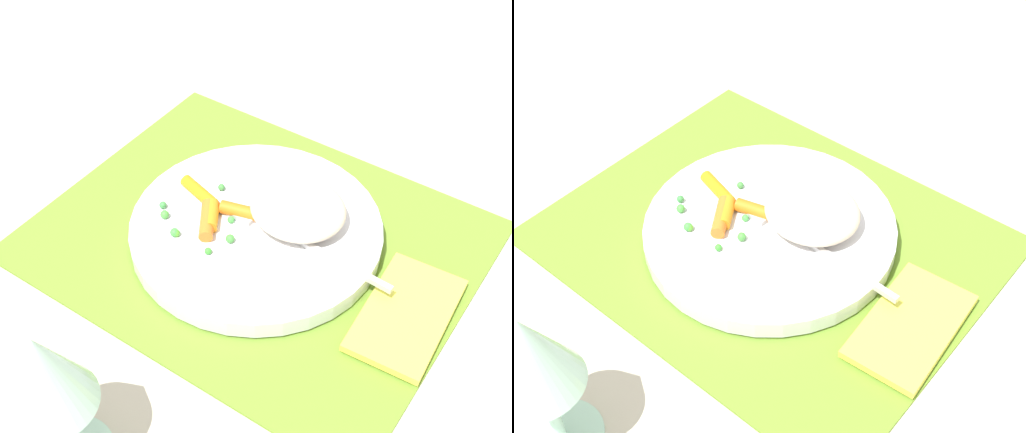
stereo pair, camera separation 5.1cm
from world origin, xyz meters
The scene contains 9 objects.
ground_plane centered at (0.00, 0.00, 0.00)m, with size 2.40×2.40×0.00m, color beige.
placemat centered at (0.00, 0.00, 0.00)m, with size 0.44×0.35×0.01m, color olive.
plate centered at (0.00, 0.00, 0.02)m, with size 0.26×0.26×0.02m, color white.
rice_mound centered at (-0.03, -0.03, 0.04)m, with size 0.10×0.09×0.04m, color beige.
carrot_portion centered at (0.04, 0.01, 0.03)m, with size 0.10×0.07×0.01m.
pea_scatter centered at (0.05, 0.03, 0.03)m, with size 0.10×0.09×0.01m.
fork centered at (-0.03, 0.00, 0.03)m, with size 0.20×0.02×0.01m.
wine_glass centered at (-0.01, 0.28, 0.11)m, with size 0.07×0.07×0.16m.
napkin centered at (-0.18, 0.01, 0.01)m, with size 0.07×0.13×0.01m, color #EAE54C.
Camera 1 is at (-0.30, 0.44, 0.54)m, focal length 50.86 mm.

